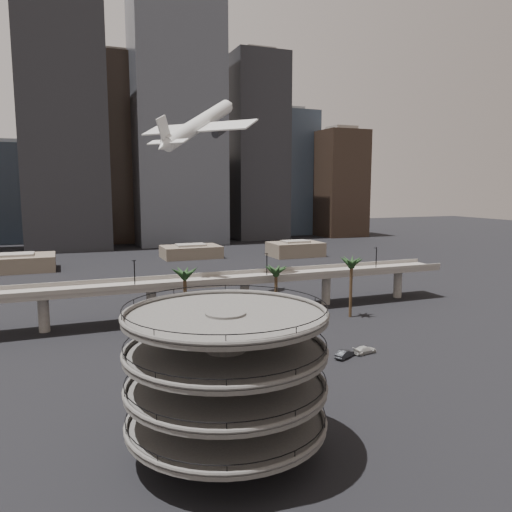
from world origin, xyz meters
name	(u,v)px	position (x,y,z in m)	size (l,w,h in m)	color
ground	(313,419)	(0.00, 0.00, 0.00)	(700.00, 700.00, 0.00)	black
parking_ramp	(226,370)	(-13.00, -4.00, 9.84)	(22.20, 22.20, 17.35)	#4A4745
overpass	(200,285)	(0.00, 55.00, 7.34)	(130.00, 9.30, 14.70)	slate
palm_trees	(274,271)	(14.02, 44.65, 11.43)	(42.40, 10.40, 14.00)	#46301E
low_buildings	(158,255)	(6.89, 142.30, 2.86)	(135.00, 27.50, 6.80)	#695B4D
skyline	(145,151)	(15.12, 217.08, 48.44)	(269.00, 86.00, 132.34)	gray
airborne_jet	(199,125)	(4.16, 68.62, 44.78)	(27.76, 27.24, 17.65)	silver
car_a	(232,372)	(-5.11, 17.39, 0.79)	(1.86, 4.62, 1.57)	#A93D18
car_b	(345,354)	(16.02, 18.46, 0.72)	(1.52, 4.37, 1.44)	black
car_c	(365,350)	(20.64, 19.16, 0.67)	(1.89, 4.65, 1.35)	#B9B8B4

